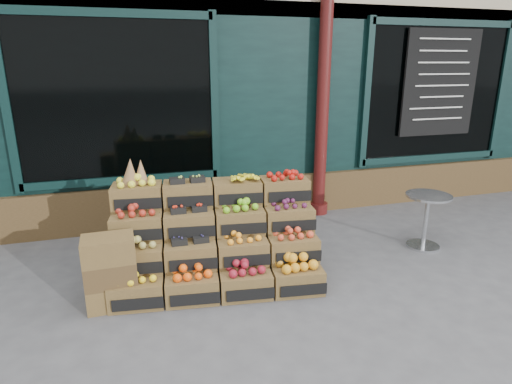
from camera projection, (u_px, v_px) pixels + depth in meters
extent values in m
plane|color=#4C4C4F|center=(294.00, 289.00, 4.36)|extent=(60.00, 60.00, 0.00)
cube|color=black|center=(200.00, 52.00, 8.42)|extent=(12.00, 6.00, 4.80)
cube|color=black|center=(238.00, 116.00, 5.99)|extent=(12.00, 0.12, 3.00)
cube|color=#4C371E|center=(240.00, 198.00, 6.27)|extent=(12.00, 0.18, 0.60)
cube|color=black|center=(117.00, 101.00, 5.41)|extent=(2.40, 0.06, 2.00)
cube|color=black|center=(436.00, 93.00, 6.73)|extent=(2.40, 0.06, 2.00)
cylinder|color=#481110|center=(323.00, 107.00, 6.10)|extent=(0.18, 0.18, 3.20)
cube|color=black|center=(440.00, 83.00, 6.61)|extent=(1.30, 0.04, 1.60)
cube|color=brown|center=(137.00, 292.00, 4.07)|extent=(0.54, 0.41, 0.25)
cube|color=black|center=(135.00, 305.00, 3.90)|extent=(0.46, 0.08, 0.11)
cube|color=yellow|center=(135.00, 276.00, 4.02)|extent=(0.43, 0.32, 0.08)
cube|color=brown|center=(192.00, 287.00, 4.15)|extent=(0.54, 0.41, 0.25)
cube|color=black|center=(193.00, 300.00, 3.98)|extent=(0.46, 0.08, 0.11)
cube|color=#FF540C|center=(191.00, 272.00, 4.10)|extent=(0.43, 0.32, 0.09)
cube|color=brown|center=(245.00, 283.00, 4.23)|extent=(0.54, 0.41, 0.25)
cube|color=black|center=(248.00, 295.00, 4.06)|extent=(0.46, 0.08, 0.11)
cube|color=maroon|center=(245.00, 267.00, 4.18)|extent=(0.43, 0.32, 0.10)
cube|color=brown|center=(297.00, 279.00, 4.31)|extent=(0.54, 0.41, 0.25)
cube|color=black|center=(302.00, 291.00, 4.14)|extent=(0.46, 0.08, 0.11)
cube|color=orange|center=(297.00, 262.00, 4.25)|extent=(0.43, 0.32, 0.12)
cube|color=brown|center=(137.00, 258.00, 4.19)|extent=(0.54, 0.41, 0.25)
cube|color=black|center=(135.00, 269.00, 4.03)|extent=(0.46, 0.08, 0.11)
cube|color=#9F954A|center=(136.00, 242.00, 4.15)|extent=(0.43, 0.32, 0.09)
cube|color=brown|center=(191.00, 254.00, 4.27)|extent=(0.54, 0.41, 0.25)
cube|color=black|center=(191.00, 265.00, 4.11)|extent=(0.46, 0.08, 0.11)
cube|color=#27214B|center=(190.00, 241.00, 4.23)|extent=(0.43, 0.32, 0.03)
cube|color=brown|center=(242.00, 251.00, 4.35)|extent=(0.54, 0.41, 0.25)
cube|color=black|center=(245.00, 261.00, 4.19)|extent=(0.46, 0.08, 0.11)
cube|color=orange|center=(242.00, 236.00, 4.31)|extent=(0.43, 0.32, 0.07)
cube|color=brown|center=(292.00, 247.00, 4.43)|extent=(0.54, 0.41, 0.25)
cube|color=black|center=(297.00, 257.00, 4.27)|extent=(0.46, 0.08, 0.11)
cube|color=#CE4226|center=(293.00, 233.00, 4.39)|extent=(0.43, 0.32, 0.08)
cube|color=brown|center=(137.00, 226.00, 4.32)|extent=(0.54, 0.41, 0.25)
cube|color=black|center=(135.00, 236.00, 4.15)|extent=(0.46, 0.08, 0.11)
cube|color=maroon|center=(136.00, 211.00, 4.27)|extent=(0.43, 0.32, 0.09)
cube|color=brown|center=(189.00, 223.00, 4.40)|extent=(0.54, 0.41, 0.25)
cube|color=black|center=(190.00, 232.00, 4.23)|extent=(0.46, 0.08, 0.11)
cube|color=red|center=(189.00, 210.00, 4.36)|extent=(0.43, 0.32, 0.03)
cube|color=brown|center=(240.00, 220.00, 4.48)|extent=(0.54, 0.41, 0.25)
cube|color=black|center=(242.00, 229.00, 4.31)|extent=(0.46, 0.08, 0.11)
cube|color=#6EBB1E|center=(239.00, 205.00, 4.43)|extent=(0.43, 0.32, 0.09)
cube|color=brown|center=(288.00, 218.00, 4.56)|extent=(0.54, 0.41, 0.25)
cube|color=black|center=(292.00, 226.00, 4.39)|extent=(0.46, 0.08, 0.11)
cube|color=#501A3D|center=(288.00, 204.00, 4.52)|extent=(0.43, 0.32, 0.06)
cube|color=brown|center=(137.00, 196.00, 4.45)|extent=(0.54, 0.41, 0.25)
cube|color=black|center=(136.00, 204.00, 4.28)|extent=(0.46, 0.08, 0.11)
cube|color=yellow|center=(136.00, 181.00, 4.40)|extent=(0.43, 0.32, 0.09)
cube|color=brown|center=(188.00, 194.00, 4.53)|extent=(0.54, 0.41, 0.25)
cube|color=black|center=(188.00, 202.00, 4.36)|extent=(0.46, 0.08, 0.11)
cube|color=#92B246|center=(187.00, 181.00, 4.49)|extent=(0.43, 0.32, 0.03)
cube|color=brown|center=(237.00, 192.00, 4.61)|extent=(0.54, 0.41, 0.25)
cube|color=black|center=(239.00, 199.00, 4.44)|extent=(0.46, 0.08, 0.11)
cube|color=yellow|center=(237.00, 177.00, 4.56)|extent=(0.43, 0.32, 0.08)
cube|color=brown|center=(284.00, 189.00, 4.69)|extent=(0.54, 0.41, 0.25)
cube|color=black|center=(288.00, 197.00, 4.52)|extent=(0.46, 0.08, 0.11)
cube|color=#AD160F|center=(284.00, 175.00, 4.64)|extent=(0.43, 0.32, 0.07)
cube|color=#4C371E|center=(217.00, 275.00, 4.39)|extent=(2.10, 0.62, 0.25)
cube|color=#4C371E|center=(216.00, 255.00, 4.55)|extent=(2.10, 0.62, 0.50)
cube|color=#4C371E|center=(214.00, 236.00, 4.72)|extent=(2.10, 0.62, 0.75)
cone|color=olive|center=(130.00, 171.00, 4.36)|extent=(0.17, 0.17, 0.29)
cone|color=olive|center=(141.00, 172.00, 4.43)|extent=(0.15, 0.15, 0.25)
cube|color=brown|center=(113.00, 294.00, 4.05)|extent=(0.47, 0.33, 0.23)
cube|color=#4C371E|center=(111.00, 272.00, 3.98)|extent=(0.47, 0.33, 0.23)
cube|color=brown|center=(108.00, 249.00, 3.91)|extent=(0.47, 0.33, 0.23)
cylinder|color=silver|center=(423.00, 246.00, 5.36)|extent=(0.40, 0.40, 0.03)
cylinder|color=silver|center=(426.00, 222.00, 5.26)|extent=(0.05, 0.05, 0.65)
cylinder|color=silver|center=(429.00, 196.00, 5.17)|extent=(0.54, 0.54, 0.03)
imported|color=#164E1E|center=(130.00, 156.00, 6.18)|extent=(0.78, 0.66, 1.83)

